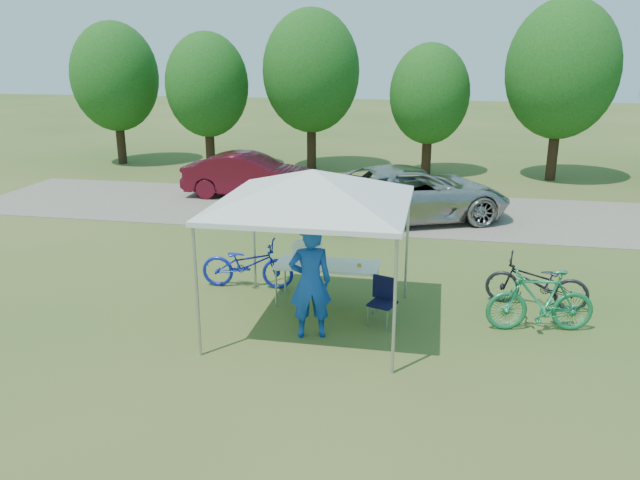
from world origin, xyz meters
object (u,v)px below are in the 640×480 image
object	(u,v)px
bike_green	(540,301)
bike_dark	(537,282)
cyclist	(310,282)
minivan	(412,193)
cooler	(307,253)
folding_chair	(383,297)
sedan	(250,175)
bike_blue	(248,264)
folding_table	(327,266)

from	to	relation	value
bike_green	bike_dark	distance (m)	1.05
cyclist	minivan	distance (m)	7.79
cooler	minivan	world-z (taller)	minivan
bike_green	cyclist	bearing A→B (deg)	-85.27
folding_chair	sedan	distance (m)	10.21
bike_blue	minivan	size ratio (longest dim) A/B	0.34
minivan	folding_chair	bearing A→B (deg)	155.41
cooler	bike_dark	world-z (taller)	cooler
bike_green	minivan	distance (m)	7.20
cooler	sedan	size ratio (longest dim) A/B	0.12
bike_green	minivan	world-z (taller)	minivan
folding_chair	minivan	xyz separation A→B (m)	(0.12, 6.92, 0.29)
folding_chair	bike_blue	xyz separation A→B (m)	(-2.82, 1.18, 0.01)
cyclist	bike_blue	xyz separation A→B (m)	(-1.69, 1.94, -0.48)
folding_chair	cooler	world-z (taller)	cooler
folding_table	folding_chair	bearing A→B (deg)	-30.88
folding_chair	cyclist	size ratio (longest dim) A/B	0.43
bike_dark	sedan	size ratio (longest dim) A/B	0.43
folding_table	minivan	size ratio (longest dim) A/B	0.35
bike_green	sedan	distance (m)	11.61
cyclist	minivan	world-z (taller)	cyclist
folding_table	bike_dark	distance (m)	3.87
bike_blue	bike_green	bearing A→B (deg)	-104.75
cyclist	bike_blue	bearing A→B (deg)	-66.42
folding_table	bike_green	world-z (taller)	bike_green
folding_chair	bike_blue	world-z (taller)	bike_blue
folding_chair	bike_dark	bearing A→B (deg)	43.95
cyclist	bike_blue	distance (m)	2.62
sedan	folding_chair	bearing A→B (deg)	-149.94
bike_dark	bike_blue	bearing A→B (deg)	-80.42
cyclist	sedan	distance (m)	10.39
cyclist	bike_dark	distance (m)	4.36
bike_green	bike_dark	world-z (taller)	bike_green
folding_chair	cooler	bearing A→B (deg)	175.67
cooler	sedan	bearing A→B (deg)	113.92
cyclist	bike_green	bearing A→B (deg)	176.72
bike_blue	folding_chair	bearing A→B (deg)	-117.09
folding_table	sedan	world-z (taller)	sedan
bike_blue	sedan	size ratio (longest dim) A/B	0.44
cooler	minivan	size ratio (longest dim) A/B	0.10
bike_blue	minivan	world-z (taller)	minivan
minivan	sedan	bearing A→B (deg)	46.32
minivan	bike_green	bearing A→B (deg)	176.84
folding_chair	bike_green	xyz separation A→B (m)	(2.63, 0.18, 0.06)
cooler	folding_table	bearing A→B (deg)	0.00
bike_green	bike_dark	bearing A→B (deg)	165.82
cooler	bike_green	xyz separation A→B (m)	(4.12, -0.48, -0.43)
bike_blue	minivan	xyz separation A→B (m)	(2.94, 5.74, 0.29)
cooler	cyclist	distance (m)	1.47
folding_table	sedan	size ratio (longest dim) A/B	0.45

